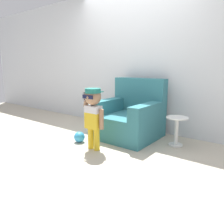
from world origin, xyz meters
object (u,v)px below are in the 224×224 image
at_px(armchair, 130,117).
at_px(side_table, 177,128).
at_px(toy_ball, 79,137).
at_px(person_child, 93,109).

xyz_separation_m(armchair, side_table, (0.80, 0.05, -0.06)).
relative_size(side_table, toy_ball, 2.60).
xyz_separation_m(person_child, toy_ball, (-0.38, 0.08, -0.50)).
height_order(armchair, toy_ball, armchair).
distance_m(armchair, toy_ball, 0.90).
bearing_deg(person_child, armchair, 84.53).
distance_m(side_table, toy_ball, 1.49).
bearing_deg(side_table, armchair, -176.69).
distance_m(armchair, person_child, 0.86).
relative_size(armchair, toy_ball, 5.74).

